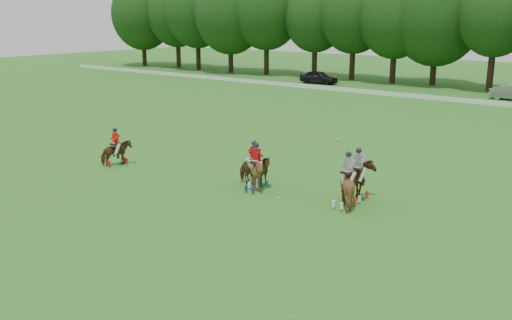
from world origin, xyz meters
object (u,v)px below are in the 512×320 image
Objects in this scene: polo_stripe_a at (357,182)px; polo_red_b at (254,170)px; polo_stripe_b at (347,186)px; car_left at (319,77)px; polo_red_c at (256,173)px; polo_red_a at (116,152)px; polo_ball at (278,198)px.

polo_red_b is at bearing -169.48° from polo_stripe_a.
polo_stripe_a is 0.82× the size of polo_stripe_b.
polo_red_b is at bearing -155.54° from car_left.
polo_stripe_b is at bearing 7.11° from polo_red_c.
car_left is 1.54× the size of polo_stripe_b.
polo_red_a is 23.64× the size of polo_ball.
polo_stripe_a reaches higher than polo_red_b.
car_left reaches higher than polo_ball.
polo_ball is at bearing 3.61° from polo_red_a.
polo_ball is at bearing -160.35° from polo_stripe_b.
polo_stripe_b is (5.09, 0.10, 0.10)m from polo_red_b.
polo_stripe_a is at bearing 32.48° from polo_ball.
polo_stripe_a is at bearing -149.16° from car_left.
polo_stripe_a is at bearing 10.70° from polo_red_a.
polo_red_b is 0.92× the size of polo_stripe_a.
polo_stripe_b reaches higher than polo_red_a.
polo_red_b is at bearing 136.98° from polo_red_c.
polo_red_a reaches higher than car_left.
polo_stripe_a reaches higher than polo_red_c.
polo_stripe_b is at bearing -149.79° from car_left.
polo_stripe_b is (4.59, 0.57, 0.08)m from polo_red_c.
polo_red_a is at bearing -172.76° from polo_stripe_b.
polo_stripe_b is 33.52× the size of polo_ball.
polo_stripe_b reaches higher than polo_red_c.
polo_red_b is 0.75× the size of polo_stripe_b.
polo_stripe_a is 3.65m from polo_ball.
polo_red_b is 0.69m from polo_red_c.
polo_red_c is (0.50, -0.47, 0.03)m from polo_red_b.
car_left is at bearing 119.53° from polo_ball.
car_left is at bearing 117.98° from polo_red_c.
polo_red_b is 25.27× the size of polo_ball.
polo_red_a is 9.07m from polo_red_c.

